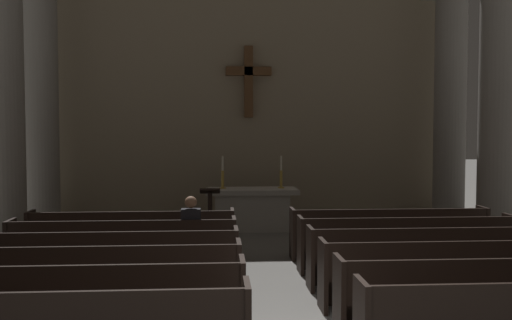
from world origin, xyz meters
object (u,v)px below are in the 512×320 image
object	(u,v)px
column_left_fourth	(42,111)
pew_right_row_2	(493,295)
pew_left_row_2	(79,303)
candlestick_left	(223,178)
column_left_third	(4,107)
pew_right_row_5	(407,243)
pew_right_row_6	(389,233)
altar	(252,208)
lone_worshipper	(191,233)
pew_left_row_6	(132,236)
pew_left_row_5	(123,247)
pew_right_row_4	(429,257)
column_right_third	(498,108)
pew_left_row_3	(98,279)
pew_right_row_3	(457,273)
column_right_fourth	(450,112)
candlestick_right	(281,178)
lectern	(210,215)
pew_left_row_4	(112,261)

from	to	relation	value
column_left_fourth	pew_right_row_2	bearing A→B (deg)	-46.33
pew_left_row_2	candlestick_left	xyz separation A→B (m)	(1.68, 7.29, 0.79)
column_left_third	column_left_fourth	xyz separation A→B (m)	(0.00, 2.50, 0.00)
pew_right_row_5	pew_right_row_6	xyz separation A→B (m)	(0.00, 1.03, 0.00)
altar	lone_worshipper	size ratio (longest dim) A/B	1.67
pew_left_row_6	column_left_fourth	world-z (taller)	column_left_fourth
pew_right_row_6	pew_left_row_5	bearing A→B (deg)	-167.82
pew_right_row_4	column_right_third	bearing A→B (deg)	50.51
pew_right_row_2	column_left_third	distance (m)	9.38
pew_left_row_3	lone_worshipper	bearing A→B (deg)	62.07
pew_right_row_3	pew_left_row_6	bearing A→B (deg)	147.08
pew_right_row_4	altar	distance (m)	5.75
pew_left_row_2	pew_right_row_3	world-z (taller)	same
pew_left_row_6	pew_right_row_2	bearing A→B (deg)	-40.80
pew_left_row_3	column_right_third	distance (m)	8.85
pew_left_row_3	pew_left_row_5	xyz separation A→B (m)	(0.00, 2.06, 0.00)
pew_right_row_5	altar	world-z (taller)	altar
pew_right_row_5	column_right_fourth	distance (m)	5.86
column_right_third	candlestick_left	world-z (taller)	column_right_third
pew_left_row_3	pew_left_row_5	distance (m)	2.06
pew_right_row_3	column_right_third	xyz separation A→B (m)	(2.63, 4.22, 2.39)
pew_left_row_3	pew_right_row_3	world-z (taller)	same
pew_left_row_2	pew_left_row_5	distance (m)	3.08
pew_right_row_5	altar	xyz separation A→B (m)	(-2.38, 4.21, 0.06)
candlestick_left	pew_right_row_3	bearing A→B (deg)	-63.80
pew_left_row_6	pew_right_row_3	distance (m)	5.68
pew_right_row_5	column_left_fourth	size ratio (longest dim) A/B	0.63
pew_right_row_3	pew_right_row_4	xyz separation A→B (m)	(0.00, 1.03, 0.00)
lone_worshipper	column_right_third	bearing A→B (deg)	18.71
column_right_fourth	candlestick_right	world-z (taller)	column_right_fourth
pew_right_row_4	pew_left_row_6	bearing A→B (deg)	156.65
column_left_fourth	pew_right_row_3	bearing A→B (deg)	-42.25
pew_left_row_5	column_left_third	distance (m)	4.16
pew_left_row_2	lectern	xyz separation A→B (m)	(1.39, 6.09, 0.07)
pew_right_row_3	pew_right_row_4	world-z (taller)	same
pew_left_row_4	pew_left_row_5	bearing A→B (deg)	90.00
column_right_third	column_left_fourth	size ratio (longest dim) A/B	1.00
pew_left_row_4	candlestick_right	bearing A→B (deg)	59.52
pew_left_row_2	column_right_third	world-z (taller)	column_right_third
pew_left_row_5	column_left_third	bearing A→B (deg)	140.55
pew_left_row_3	column_right_third	xyz separation A→B (m)	(7.40, 4.22, 2.39)
pew_right_row_4	pew_right_row_6	size ratio (longest dim) A/B	1.00
altar	lectern	world-z (taller)	lectern
pew_left_row_5	lectern	distance (m)	3.32
column_left_fourth	candlestick_right	xyz separation A→B (m)	(5.72, -0.46, -1.60)
pew_right_row_3	column_left_fourth	bearing A→B (deg)	137.75
pew_left_row_5	pew_right_row_6	xyz separation A→B (m)	(4.76, 1.03, 0.00)
column_left_fourth	candlestick_left	world-z (taller)	column_left_fourth
pew_right_row_3	pew_right_row_5	xyz separation A→B (m)	(0.00, 2.06, 0.00)
pew_left_row_6	pew_right_row_4	distance (m)	5.19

